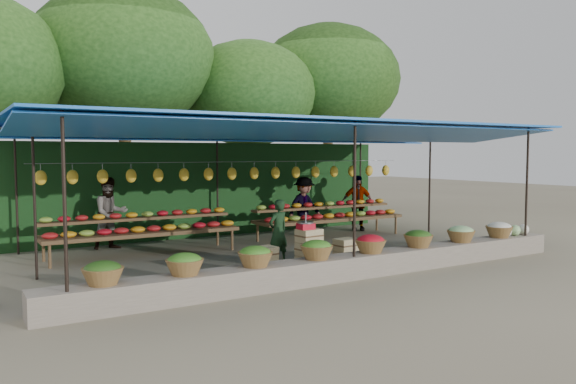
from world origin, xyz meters
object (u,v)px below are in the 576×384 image
weighing_scale (306,225)px  blue_crate_front (54,299)px  crate_counter (308,253)px  vendor_seated (278,231)px

weighing_scale → blue_crate_front: weighing_scale is taller
crate_counter → weighing_scale: bearing=180.0°
blue_crate_front → weighing_scale: bearing=1.9°
crate_counter → vendor_seated: (-0.20, 0.78, 0.34)m
weighing_scale → blue_crate_front: 4.68m
weighing_scale → blue_crate_front: size_ratio=0.71×
blue_crate_front → crate_counter: bearing=1.8°
crate_counter → vendor_seated: vendor_seated is taller
weighing_scale → vendor_seated: vendor_seated is taller
weighing_scale → vendor_seated: (-0.15, 0.78, -0.20)m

